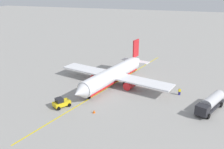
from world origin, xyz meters
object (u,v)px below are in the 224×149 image
(fuel_tanker, at_px, (211,103))
(pushback_tug, at_px, (61,103))
(safety_cone_nose, at_px, (94,111))
(refueling_worker, at_px, (179,92))
(airplane, at_px, (113,75))

(fuel_tanker, height_order, pushback_tug, fuel_tanker)
(pushback_tug, bearing_deg, fuel_tanker, 105.59)
(safety_cone_nose, bearing_deg, pushback_tug, -92.02)
(refueling_worker, bearing_deg, airplane, -93.96)
(safety_cone_nose, bearing_deg, fuel_tanker, 111.08)
(airplane, xyz_separation_m, fuel_tanker, (7.04, 24.00, -1.00))
(airplane, distance_m, refueling_worker, 17.41)
(pushback_tug, height_order, refueling_worker, pushback_tug)
(fuel_tanker, xyz_separation_m, pushback_tug, (8.59, -30.79, -0.72))
(fuel_tanker, bearing_deg, pushback_tug, -74.41)
(airplane, bearing_deg, safety_cone_nose, 3.58)
(airplane, relative_size, refueling_worker, 18.80)
(refueling_worker, bearing_deg, pushback_tug, -59.04)
(fuel_tanker, relative_size, refueling_worker, 6.27)
(fuel_tanker, relative_size, safety_cone_nose, 15.65)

